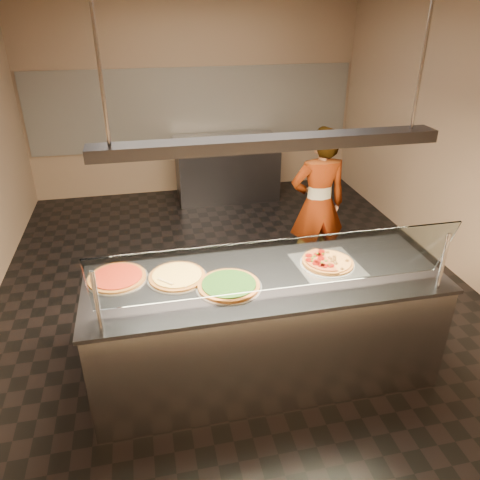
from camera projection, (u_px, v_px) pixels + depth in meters
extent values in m
cube|color=black|center=(234.00, 285.00, 5.12)|extent=(5.00, 6.00, 0.02)
cube|color=#957D60|center=(194.00, 95.00, 7.04)|extent=(5.00, 0.02, 3.00)
cube|color=#957D60|center=(389.00, 369.00, 1.81)|extent=(5.00, 0.02, 3.00)
cube|color=#957D60|center=(468.00, 136.00, 4.90)|extent=(0.02, 6.00, 3.00)
cube|color=silver|center=(195.00, 109.00, 7.11)|extent=(4.90, 0.02, 1.20)
cube|color=#B7B7BC|center=(264.00, 329.00, 3.70)|extent=(2.63, 0.90, 0.90)
cube|color=#37373C|center=(266.00, 279.00, 3.49)|extent=(2.67, 0.94, 0.03)
cylinder|color=#B7B7BC|center=(97.00, 302.00, 2.82)|extent=(0.03, 0.03, 0.44)
cylinder|color=#B7B7BC|center=(443.00, 261.00, 3.26)|extent=(0.03, 0.03, 0.44)
cube|color=white|center=(280.00, 265.00, 3.05)|extent=(2.43, 0.18, 0.47)
cube|color=silver|center=(327.00, 264.00, 3.65)|extent=(0.51, 0.51, 0.01)
cylinder|color=silver|center=(327.00, 263.00, 3.65)|extent=(0.42, 0.42, 0.01)
cylinder|color=#510602|center=(321.00, 251.00, 3.73)|extent=(0.06, 0.06, 0.01)
cylinder|color=#510602|center=(320.00, 254.00, 3.69)|extent=(0.06, 0.06, 0.01)
cylinder|color=#510602|center=(317.00, 254.00, 3.69)|extent=(0.06, 0.06, 0.01)
cylinder|color=#510602|center=(309.00, 255.00, 3.67)|extent=(0.06, 0.06, 0.01)
cylinder|color=#510602|center=(321.00, 258.00, 3.63)|extent=(0.06, 0.06, 0.01)
cylinder|color=#510602|center=(309.00, 259.00, 3.61)|extent=(0.06, 0.06, 0.01)
cylinder|color=#510602|center=(317.00, 261.00, 3.59)|extent=(0.06, 0.06, 0.01)
cylinder|color=#510602|center=(316.00, 263.00, 3.57)|extent=(0.06, 0.06, 0.01)
cylinder|color=#510602|center=(321.00, 264.00, 3.54)|extent=(0.06, 0.06, 0.01)
cylinder|color=#510602|center=(324.00, 265.00, 3.53)|extent=(0.06, 0.06, 0.01)
cylinder|color=#510602|center=(330.00, 265.00, 3.54)|extent=(0.06, 0.06, 0.01)
cube|color=#19590F|center=(323.00, 253.00, 3.69)|extent=(0.02, 0.02, 0.01)
cube|color=#19590F|center=(317.00, 253.00, 3.69)|extent=(0.02, 0.02, 0.01)
cube|color=#19590F|center=(314.00, 256.00, 3.66)|extent=(0.02, 0.02, 0.01)
cube|color=#19590F|center=(312.00, 258.00, 3.63)|extent=(0.02, 0.02, 0.01)
cube|color=#19590F|center=(312.00, 260.00, 3.60)|extent=(0.02, 0.02, 0.01)
cube|color=#19590F|center=(321.00, 262.00, 3.57)|extent=(0.02, 0.02, 0.01)
cube|color=#19590F|center=(326.00, 260.00, 3.60)|extent=(0.02, 0.01, 0.01)
cube|color=#19590F|center=(329.00, 264.00, 3.54)|extent=(0.01, 0.02, 0.01)
sphere|color=#513014|center=(342.00, 269.00, 3.53)|extent=(0.03, 0.03, 0.03)
sphere|color=#513014|center=(336.00, 263.00, 3.59)|extent=(0.03, 0.03, 0.03)
sphere|color=#513014|center=(335.00, 262.00, 3.61)|extent=(0.03, 0.03, 0.03)
sphere|color=#513014|center=(332.00, 261.00, 3.63)|extent=(0.03, 0.03, 0.03)
sphere|color=#513014|center=(347.00, 260.00, 3.64)|extent=(0.03, 0.03, 0.03)
sphere|color=#513014|center=(334.00, 260.00, 3.65)|extent=(0.03, 0.03, 0.03)
sphere|color=#513014|center=(334.00, 259.00, 3.66)|extent=(0.03, 0.03, 0.03)
sphere|color=#513014|center=(334.00, 256.00, 3.69)|extent=(0.03, 0.03, 0.03)
sphere|color=#513014|center=(330.00, 258.00, 3.67)|extent=(0.03, 0.03, 0.03)
sphere|color=#513014|center=(329.00, 257.00, 3.68)|extent=(0.03, 0.03, 0.03)
sphere|color=#513014|center=(327.00, 252.00, 3.76)|extent=(0.03, 0.03, 0.03)
cylinder|color=silver|center=(229.00, 286.00, 3.37)|extent=(0.48, 0.48, 0.01)
cylinder|color=brown|center=(229.00, 285.00, 3.36)|extent=(0.45, 0.45, 0.02)
cylinder|color=black|center=(229.00, 283.00, 3.36)|extent=(0.39, 0.39, 0.01)
cylinder|color=silver|center=(177.00, 277.00, 3.48)|extent=(0.45, 0.45, 0.01)
cylinder|color=brown|center=(177.00, 276.00, 3.48)|extent=(0.42, 0.42, 0.02)
cylinder|color=gold|center=(177.00, 274.00, 3.47)|extent=(0.36, 0.36, 0.01)
cylinder|color=silver|center=(117.00, 278.00, 3.47)|extent=(0.46, 0.46, 0.01)
cylinder|color=brown|center=(117.00, 277.00, 3.46)|extent=(0.43, 0.43, 0.02)
cylinder|color=maroon|center=(117.00, 276.00, 3.46)|extent=(0.37, 0.37, 0.01)
cube|color=#B7B7BC|center=(185.00, 281.00, 3.39)|extent=(0.17, 0.17, 0.00)
cylinder|color=tan|center=(166.00, 282.00, 3.38)|extent=(0.12, 0.12, 0.02)
cube|color=#37373C|center=(227.00, 169.00, 7.20)|extent=(1.52, 0.70, 0.90)
cube|color=#B7B7BC|center=(227.00, 139.00, 6.98)|extent=(1.56, 0.74, 0.03)
imported|color=#423B49|center=(318.00, 205.00, 4.95)|extent=(0.61, 0.40, 1.68)
cube|color=#37373C|center=(270.00, 143.00, 3.02)|extent=(2.30, 0.18, 0.08)
cylinder|color=#B7B7BC|center=(98.00, 56.00, 2.58)|extent=(0.02, 0.02, 1.01)
cylinder|color=#B7B7BC|center=(425.00, 49.00, 2.96)|extent=(0.02, 0.02, 1.01)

